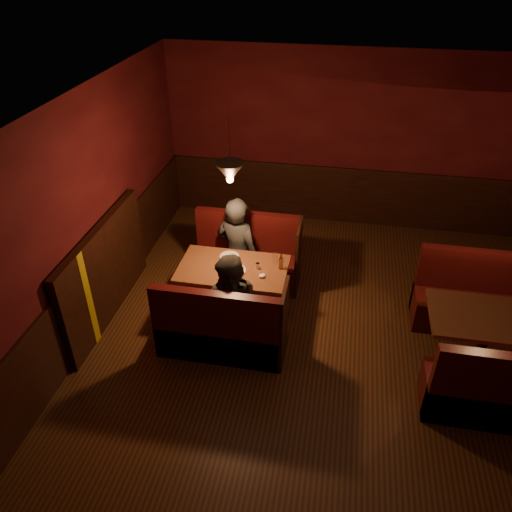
% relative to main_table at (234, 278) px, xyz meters
% --- Properties ---
extents(room, '(6.02, 7.02, 2.92)m').
position_rel_main_table_xyz_m(room, '(1.01, -0.64, 0.48)').
color(room, '#391F10').
rests_on(room, ground).
extents(main_table, '(1.38, 0.84, 0.97)m').
position_rel_main_table_xyz_m(main_table, '(0.00, 0.00, 0.00)').
color(main_table, '#562913').
rests_on(main_table, ground).
extents(main_bench_far, '(1.52, 0.54, 1.04)m').
position_rel_main_table_xyz_m(main_bench_far, '(0.02, 0.78, -0.24)').
color(main_bench_far, black).
rests_on(main_bench_far, ground).
extents(main_bench_near, '(1.52, 0.54, 1.04)m').
position_rel_main_table_xyz_m(main_bench_near, '(0.02, -0.79, -0.24)').
color(main_bench_near, black).
rests_on(main_bench_near, ground).
extents(second_table, '(1.30, 0.83, 0.73)m').
position_rel_main_table_xyz_m(second_table, '(3.01, -0.41, -0.03)').
color(second_table, '#562913').
rests_on(second_table, ground).
extents(second_bench_far, '(1.44, 0.54, 1.03)m').
position_rel_main_table_xyz_m(second_bench_far, '(3.04, 0.37, -0.24)').
color(second_bench_far, black).
rests_on(second_bench_far, ground).
extents(second_bench_near, '(1.44, 0.54, 1.03)m').
position_rel_main_table_xyz_m(second_bench_near, '(3.04, -1.18, -0.24)').
color(second_bench_near, black).
rests_on(second_bench_near, ground).
extents(diner_a, '(0.73, 0.59, 1.74)m').
position_rel_main_table_xyz_m(diner_a, '(-0.09, 0.62, 0.30)').
color(diner_a, '#2B2B2B').
rests_on(diner_a, ground).
extents(diner_b, '(0.85, 0.70, 1.62)m').
position_rel_main_table_xyz_m(diner_b, '(0.13, -0.60, 0.24)').
color(diner_b, '#2A2520').
rests_on(diner_b, ground).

